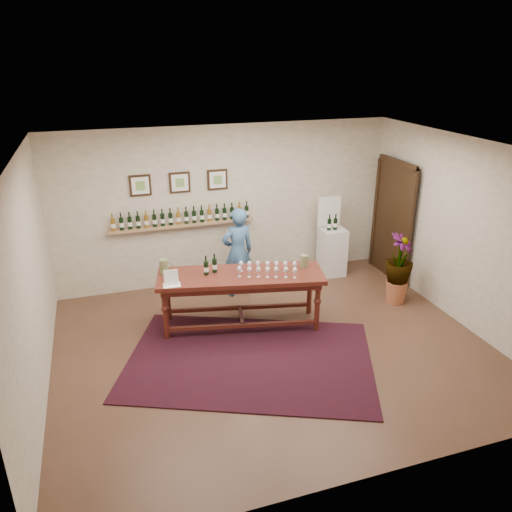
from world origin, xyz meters
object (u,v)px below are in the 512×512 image
object	(u,v)px
tasting_table	(241,282)
potted_plant	(399,269)
person	(238,252)
display_pedestal	(332,252)

from	to	relation	value
tasting_table	potted_plant	xyz separation A→B (m)	(2.68, -0.06, -0.13)
tasting_table	person	distance (m)	1.08
tasting_table	person	bearing A→B (deg)	88.28
tasting_table	potted_plant	bearing A→B (deg)	10.79
tasting_table	display_pedestal	size ratio (longest dim) A/B	2.87
tasting_table	potted_plant	world-z (taller)	potted_plant
potted_plant	display_pedestal	bearing A→B (deg)	110.41
tasting_table	display_pedestal	xyz separation A→B (m)	(2.17, 1.33, -0.29)
tasting_table	display_pedestal	distance (m)	2.56
tasting_table	person	xyz separation A→B (m)	(0.26, 1.05, 0.04)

